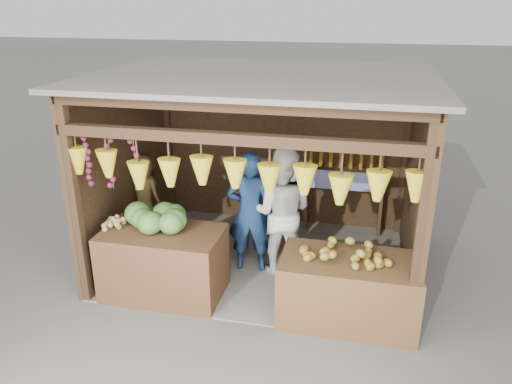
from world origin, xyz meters
TOP-DOWN VIEW (x-y plane):
  - ground at (0.00, 0.00)m, footprint 80.00×80.00m
  - stall_structure at (-0.03, -0.04)m, footprint 4.30×3.30m
  - back_shelf at (1.05, 1.28)m, footprint 1.25×0.32m
  - counter_left at (-1.04, -1.08)m, footprint 1.48×0.85m
  - counter_right at (1.26, -1.14)m, footprint 1.57×0.85m
  - stool at (-1.82, 0.13)m, footprint 0.30×0.30m
  - man_standing at (-0.12, -0.25)m, footprint 0.68×0.50m
  - woman_standing at (0.30, -0.19)m, footprint 0.87×0.68m
  - vendor_seated at (-1.82, 0.13)m, footprint 0.65×0.53m
  - melon_pile at (-1.08, -1.00)m, footprint 1.00×0.50m
  - tanfruit_pile at (-1.68, -1.09)m, footprint 0.34×0.40m
  - mango_pile at (1.30, -1.16)m, footprint 1.40×0.64m

SIDE VIEW (x-z plane):
  - ground at x=0.00m, z-range 0.00..0.00m
  - stool at x=-1.82m, z-range 0.00..0.28m
  - counter_right at x=1.26m, z-range 0.00..0.79m
  - counter_left at x=-1.04m, z-range 0.00..0.87m
  - vendor_seated at x=-1.82m, z-range 0.28..1.43m
  - man_standing at x=-0.12m, z-range 0.00..1.72m
  - back_shelf at x=1.05m, z-range 0.21..1.54m
  - woman_standing at x=0.30m, z-range 0.00..1.78m
  - mango_pile at x=1.30m, z-range 0.79..1.01m
  - tanfruit_pile at x=-1.68m, z-range 0.87..1.00m
  - melon_pile at x=-1.08m, z-range 0.87..1.19m
  - stall_structure at x=-0.03m, z-range 0.34..3.00m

